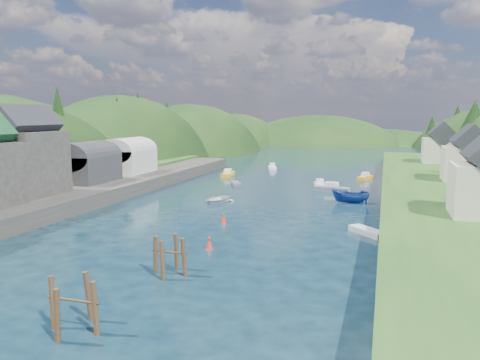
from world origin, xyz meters
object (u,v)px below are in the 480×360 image
(channel_buoy_near, at_px, (209,243))
(channel_buoy_far, at_px, (224,219))
(piling_cluster_far, at_px, (170,259))
(piling_cluster_near, at_px, (74,310))

(channel_buoy_near, distance_m, channel_buoy_far, 10.06)
(piling_cluster_far, relative_size, channel_buoy_far, 3.22)
(piling_cluster_near, height_order, channel_buoy_far, piling_cluster_near)
(piling_cluster_far, height_order, channel_buoy_near, piling_cluster_far)
(piling_cluster_near, relative_size, channel_buoy_far, 3.33)
(piling_cluster_far, xyz_separation_m, channel_buoy_far, (-1.67, 17.24, -0.72))
(channel_buoy_near, bearing_deg, piling_cluster_far, -93.00)
(piling_cluster_far, distance_m, channel_buoy_far, 17.34)
(piling_cluster_far, bearing_deg, channel_buoy_near, 87.00)
(piling_cluster_near, height_order, piling_cluster_far, piling_cluster_near)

